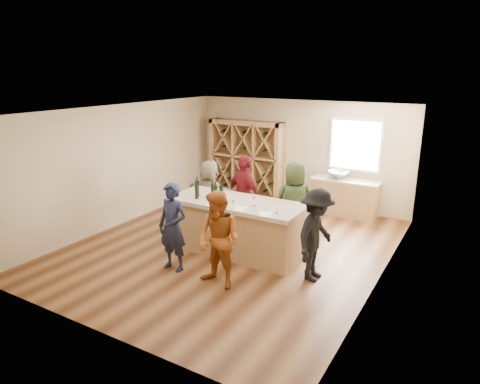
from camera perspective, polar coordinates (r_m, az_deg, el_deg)
The scene contains 33 objects.
floor at distance 9.01m, azimuth -1.20°, elevation -7.57°, with size 6.00×7.00×0.10m, color brown.
ceiling at distance 8.28m, azimuth -1.32°, elevation 11.13°, with size 6.00×7.00×0.10m, color white.
wall_back at distance 11.63m, azimuth 7.97°, elevation 5.21°, with size 6.00×0.10×2.80m, color #C0AE8B.
wall_front at distance 5.96m, azimuth -19.53°, elevation -6.19°, with size 6.00×0.10×2.80m, color #C0AE8B.
wall_left at distance 10.42m, azimuth -15.73°, elevation 3.49°, with size 0.10×7.00×2.80m, color #C0AE8B.
wall_right at distance 7.46m, azimuth 19.13°, elevation -1.70°, with size 0.10×7.00×2.80m, color #C0AE8B.
window_frame at distance 11.02m, azimuth 15.13°, elevation 6.05°, with size 1.30×0.06×1.30m, color white.
window_pane at distance 10.99m, azimuth 15.08°, elevation 6.03°, with size 1.18×0.01×1.18m, color white.
wine_rack at distance 12.09m, azimuth 0.81°, elevation 4.32°, with size 2.20×0.45×2.20m, color #AA8151.
back_counter_base at distance 11.09m, azimuth 13.76°, elevation -0.81°, with size 1.60×0.58×0.86m, color #AA8151.
back_counter_top at distance 10.97m, azimuth 13.92°, elevation 1.49°, with size 1.70×0.62×0.06m, color #B5A995.
sink at distance 10.99m, azimuth 12.97°, elevation 2.25°, with size 0.54×0.54×0.19m, color silver.
faucet at distance 11.15m, azimuth 13.27°, elevation 2.72°, with size 0.02×0.02×0.30m, color silver.
tasting_counter_base at distance 8.56m, azimuth -0.47°, elevation -4.91°, with size 2.60×1.00×1.00m, color #AA8151.
tasting_counter_top at distance 8.38m, azimuth -0.48°, elevation -1.45°, with size 2.72×1.12×0.08m, color #B5A995.
wine_bottle_a at distance 8.65m, azimuth -5.74°, elevation 0.45°, with size 0.08×0.08×0.33m, color black.
wine_bottle_b at distance 8.51m, azimuth -5.82°, elevation 0.01°, with size 0.07×0.07×0.28m, color black.
wine_bottle_c at distance 8.54m, azimuth -3.66°, elevation 0.15°, with size 0.07×0.07×0.29m, color black.
wine_bottle_d at distance 8.32m, azimuth -3.29°, elevation -0.20°, with size 0.08×0.08×0.31m, color black.
wine_bottle_e at distance 8.29m, azimuth -2.50°, elevation -0.21°, with size 0.08×0.08×0.32m, color black.
wine_glass_a at distance 8.08m, azimuth -3.82°, elevation -1.12°, with size 0.08×0.08×0.20m, color white.
wine_glass_b at distance 7.84m, azimuth -1.00°, elevation -1.71°, with size 0.07×0.07×0.18m, color white.
wine_glass_d at distance 8.02m, azimuth 1.87°, elevation -1.24°, with size 0.07×0.07×0.19m, color white.
wine_glass_e at distance 7.67m, azimuth 4.93°, elevation -2.24°, with size 0.06×0.06×0.16m, color white.
tasting_menu_a at distance 8.20m, azimuth -3.70°, elevation -1.57°, with size 0.20×0.27×0.00m, color white.
tasting_menu_b at distance 7.91m, azimuth -0.03°, elevation -2.20°, with size 0.22×0.30×0.00m, color white.
tasting_menu_c at distance 7.62m, azimuth 3.39°, elevation -2.96°, with size 0.21×0.28×0.00m, color white.
person_near_left at distance 7.83m, azimuth -8.96°, elevation -4.63°, with size 0.60×0.44×1.64m, color #191E38.
person_near_right at distance 7.14m, azimuth -2.86°, elevation -6.44°, with size 0.81×0.44×1.66m, color #994C19.
person_server at distance 7.49m, azimuth 10.11°, elevation -5.65°, with size 1.06×0.49×1.65m, color black.
person_far_mid at distance 9.26m, azimuth 0.65°, elevation -0.60°, with size 1.06×0.54×1.81m, color #590F14.
person_far_right at distance 8.96m, azimuth 7.26°, elevation -1.50°, with size 0.86×0.56×1.75m, color #263319.
person_far_left at distance 9.89m, azimuth -4.03°, elevation -0.23°, with size 1.47×0.53×1.59m, color gray.
Camera 1 is at (4.33, -7.03, 3.57)m, focal length 32.00 mm.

